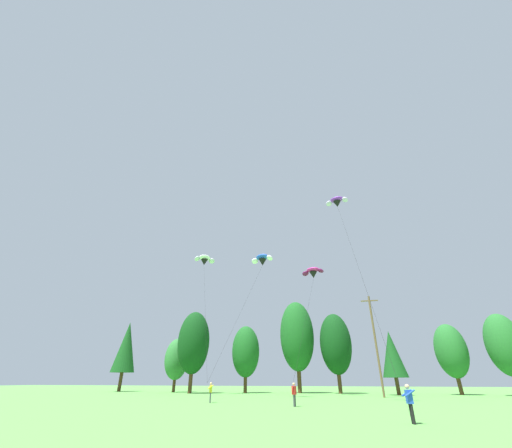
{
  "coord_description": "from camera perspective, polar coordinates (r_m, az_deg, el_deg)",
  "views": [
    {
      "loc": [
        5.15,
        0.1,
        1.87
      ],
      "look_at": [
        -0.22,
        21.32,
        12.67
      ],
      "focal_mm": 22.24,
      "sensor_mm": 36.0,
      "label": 1
    }
  ],
  "objects": [
    {
      "name": "kite_flyer_far",
      "position": [
        19.09,
        25.89,
        -26.59
      ],
      "size": [
        0.6,
        0.63,
        1.69
      ],
      "color": "black",
      "rests_on": "ground_plane"
    },
    {
      "name": "treeline_tree_b",
      "position": [
        62.55,
        -14.09,
        -22.49
      ],
      "size": [
        4.12,
        4.12,
        8.61
      ],
      "color": "#472D19",
      "rests_on": "ground_plane"
    },
    {
      "name": "parafoil_kite_far_purple",
      "position": [
        37.97,
        14.35,
        3.87
      ],
      "size": [
        2.7,
        14.99,
        19.48
      ],
      "color": "purple"
    },
    {
      "name": "kite_flyer_mid",
      "position": [
        28.58,
        6.87,
        -27.86
      ],
      "size": [
        0.36,
        0.6,
        1.69
      ],
      "color": "#4C4C51",
      "rests_on": "ground_plane"
    },
    {
      "name": "treeline_tree_c",
      "position": [
        56.86,
        -11.15,
        -20.13
      ],
      "size": [
        5.14,
        5.14,
        12.37
      ],
      "color": "#472D19",
      "rests_on": "ground_plane"
    },
    {
      "name": "utility_pole",
      "position": [
        45.48,
        20.7,
        -19.14
      ],
      "size": [
        2.2,
        0.26,
        12.01
      ],
      "color": "brown",
      "rests_on": "ground_plane"
    },
    {
      "name": "parafoil_kite_high_white",
      "position": [
        54.03,
        -9.24,
        -6.38
      ],
      "size": [
        9.82,
        17.22,
        19.22
      ],
      "color": "white"
    },
    {
      "name": "treeline_tree_g",
      "position": [
        53.2,
        23.25,
        -20.67
      ],
      "size": [
        3.45,
        3.45,
        8.4
      ],
      "color": "#472D19",
      "rests_on": "ground_plane"
    },
    {
      "name": "treeline_tree_a",
      "position": [
        69.5,
        -22.31,
        -19.75
      ],
      "size": [
        4.26,
        4.26,
        12.09
      ],
      "color": "#472D19",
      "rests_on": "ground_plane"
    },
    {
      "name": "treeline_tree_f",
      "position": [
        56.84,
        14.12,
        -20.12
      ],
      "size": [
        5.02,
        5.02,
        11.94
      ],
      "color": "#472D19",
      "rests_on": "ground_plane"
    },
    {
      "name": "parafoil_kite_low_blue_white",
      "position": [
        43.54,
        1.14,
        -6.44
      ],
      "size": [
        4.93,
        9.95,
        15.88
      ],
      "color": "blue"
    },
    {
      "name": "treeline_tree_d",
      "position": [
        57.75,
        -1.86,
        -21.9
      ],
      "size": [
        4.58,
        4.58,
        10.3
      ],
      "color": "#472D19",
      "rests_on": "ground_plane"
    },
    {
      "name": "treeline_tree_h",
      "position": [
        57.64,
        31.65,
        -18.82
      ],
      "size": [
        4.36,
        4.36,
        9.49
      ],
      "color": "#472D19",
      "rests_on": "ground_plane"
    },
    {
      "name": "treeline_tree_i",
      "position": [
        57.41,
        38.15,
        -16.65
      ],
      "size": [
        4.59,
        4.59,
        10.32
      ],
      "color": "#472D19",
      "rests_on": "ground_plane"
    },
    {
      "name": "treeline_tree_e",
      "position": [
        57.76,
        7.37,
        -19.28
      ],
      "size": [
        5.67,
        5.67,
        14.34
      ],
      "color": "#472D19",
      "rests_on": "ground_plane"
    },
    {
      "name": "parafoil_kite_mid_magenta",
      "position": [
        49.73,
        10.2,
        -8.53
      ],
      "size": [
        3.72,
        20.2,
        16.27
      ],
      "color": "#D12893"
    },
    {
      "name": "kite_flyer_near",
      "position": [
        33.31,
        -8.16,
        -27.53
      ],
      "size": [
        0.69,
        0.71,
        1.69
      ],
      "color": "#4C4C51",
      "rests_on": "ground_plane"
    }
  ]
}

